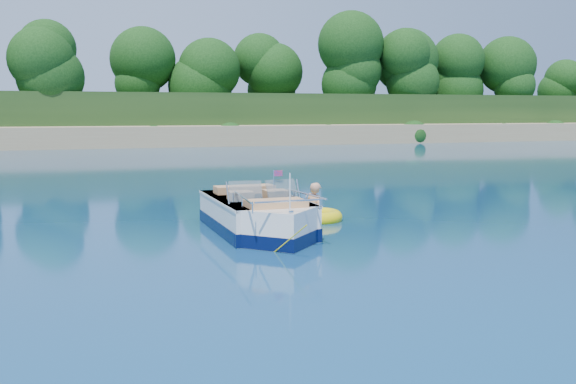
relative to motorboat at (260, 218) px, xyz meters
name	(u,v)px	position (x,y,z in m)	size (l,w,h in m)	color
ground	(298,243)	(0.45, -1.19, -0.33)	(160.00, 160.00, 0.00)	#092244
shoreline	(116,125)	(0.45, 62.58, 0.65)	(170.00, 59.00, 6.00)	#A0855D
treeline	(131,73)	(0.49, 39.83, 5.22)	(150.00, 7.12, 8.19)	black
motorboat	(260,218)	(0.00, 0.00, 0.00)	(1.89, 5.05, 1.68)	white
tow_tube	(316,217)	(1.73, 1.17, -0.24)	(1.58, 1.58, 0.34)	yellow
boy	(313,221)	(1.63, 1.12, -0.33)	(0.53, 0.35, 1.45)	tan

